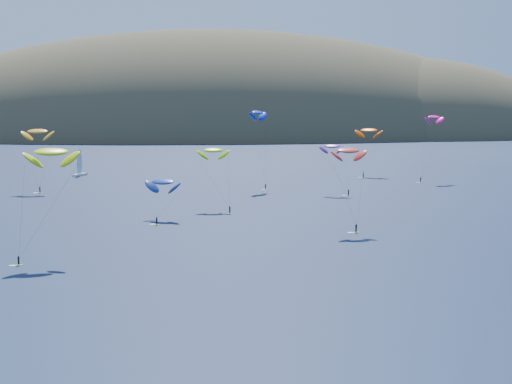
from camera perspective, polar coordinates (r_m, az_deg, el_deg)
The scene contains 12 objects.
ground at distance 88.35m, azimuth 3.67°, elevation -12.45°, with size 2800.00×2800.00×0.00m, color black.
island at distance 647.78m, azimuth -1.46°, elevation 3.69°, with size 730.00×300.00×210.00m.
sailboat at distance 294.60m, azimuth -13.91°, elevation 1.45°, with size 9.84×9.36×11.76m.
kitesurfer_1 at distance 246.96m, azimuth -17.07°, elevation 4.66°, with size 10.72×8.75×22.81m.
kitesurfer_2 at distance 140.57m, azimuth -16.06°, elevation 3.10°, with size 11.45×10.82×23.03m.
kitesurfer_3 at distance 198.80m, azimuth -3.45°, elevation 3.35°, with size 8.89×13.12×18.67m.
kitesurfer_4 at distance 244.41m, azimuth 0.14°, elevation 6.38°, with size 8.96×9.93×28.56m.
kitesurfer_6 at distance 231.52m, azimuth 6.12°, elevation 3.66°, with size 9.39×9.64×17.65m.
kitesurfer_8 at distance 275.53m, azimuth 14.06°, elevation 5.82°, with size 11.93×9.21×26.35m.
kitesurfer_9 at distance 165.68m, azimuth 7.41°, elevation 3.30°, with size 8.59×6.71×20.83m.
kitesurfer_10 at distance 182.79m, azimuth -7.45°, elevation 0.83°, with size 10.73×14.83×12.22m.
kitesurfer_11 at distance 291.30m, azimuth 9.02°, elevation 4.90°, with size 11.72×15.07×21.17m.
Camera 1 is at (-14.51, -81.90, 29.81)m, focal length 50.00 mm.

